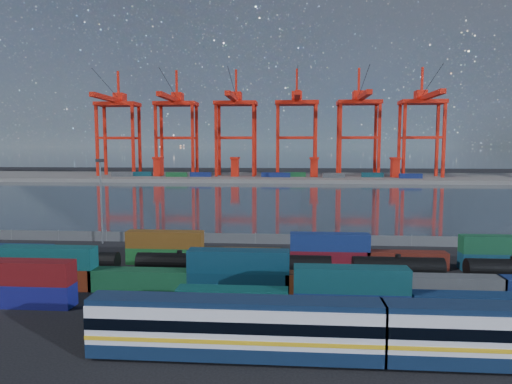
{
  "coord_description": "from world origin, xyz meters",
  "views": [
    {
      "loc": [
        6.83,
        -59.68,
        18.93
      ],
      "look_at": [
        0.0,
        30.0,
        10.0
      ],
      "focal_mm": 32.0,
      "sensor_mm": 36.0,
      "label": 1
    }
  ],
  "objects": [
    {
      "name": "yard_light_mast",
      "position": [
        -30.0,
        26.0,
        9.3
      ],
      "size": [
        1.6,
        0.4,
        16.6
      ],
      "color": "slate",
      "rests_on": "ground"
    },
    {
      "name": "ground",
      "position": [
        0.0,
        0.0,
        0.0
      ],
      "size": [
        700.0,
        700.0,
        0.0
      ],
      "primitive_type": "plane",
      "color": "black",
      "rests_on": "ground"
    },
    {
      "name": "waterfront_fence",
      "position": [
        -0.0,
        28.0,
        1.0
      ],
      "size": [
        160.12,
        0.12,
        2.2
      ],
      "color": "#595B5E",
      "rests_on": "ground"
    },
    {
      "name": "harbor_water",
      "position": [
        0.0,
        105.0,
        0.01
      ],
      "size": [
        700.0,
        700.0,
        0.0
      ],
      "primitive_type": "plane",
      "color": "#28313A",
      "rests_on": "ground"
    },
    {
      "name": "far_quay",
      "position": [
        0.0,
        210.0,
        1.0
      ],
      "size": [
        700.0,
        70.0,
        2.0
      ],
      "primitive_type": "cube",
      "color": "#514F4C",
      "rests_on": "ground"
    },
    {
      "name": "straddle_carriers",
      "position": [
        -2.5,
        200.0,
        7.82
      ],
      "size": [
        140.0,
        7.0,
        11.1
      ],
      "color": "red",
      "rests_on": "far_quay"
    },
    {
      "name": "quay_containers",
      "position": [
        -11.0,
        195.46,
        3.3
      ],
      "size": [
        172.58,
        10.99,
        2.6
      ],
      "color": "navy",
      "rests_on": "far_quay"
    },
    {
      "name": "container_row_south",
      "position": [
        -19.15,
        -9.15,
        2.18
      ],
      "size": [
        140.14,
        2.6,
        5.55
      ],
      "color": "#36393B",
      "rests_on": "ground"
    },
    {
      "name": "distant_mountains",
      "position": [
        63.02,
        1600.0,
        220.29
      ],
      "size": [
        2470.0,
        1100.0,
        520.0
      ],
      "color": "#1E2630",
      "rests_on": "ground"
    },
    {
      "name": "tanker_string",
      "position": [
        -16.87,
        4.03,
        2.0
      ],
      "size": [
        121.44,
        2.78,
        3.98
      ],
      "color": "black",
      "rests_on": "ground"
    },
    {
      "name": "gantry_cranes",
      "position": [
        -7.5,
        203.32,
        38.81
      ],
      "size": [
        199.35,
        46.76,
        63.31
      ],
      "color": "red",
      "rests_on": "ground"
    },
    {
      "name": "container_row_north",
      "position": [
        11.44,
        11.62,
        2.01
      ],
      "size": [
        141.61,
        2.52,
        5.37
      ],
      "color": "navy",
      "rests_on": "ground"
    },
    {
      "name": "container_row_mid",
      "position": [
        -6.32,
        -2.31,
        1.89
      ],
      "size": [
        142.01,
        2.67,
        5.68
      ],
      "color": "#444849",
      "rests_on": "ground"
    }
  ]
}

